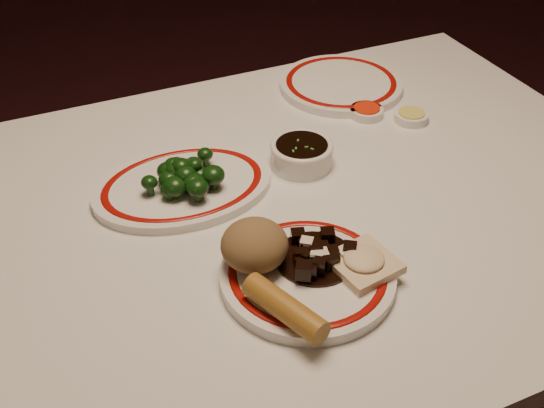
{
  "coord_description": "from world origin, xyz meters",
  "views": [
    {
      "loc": [
        -0.4,
        -0.78,
        1.41
      ],
      "look_at": [
        -0.07,
        -0.05,
        0.8
      ],
      "focal_mm": 45.0,
      "sensor_mm": 36.0,
      "label": 1
    }
  ],
  "objects_px": {
    "main_plate": "(308,275)",
    "broccoli_pile": "(185,175)",
    "soy_bowl": "(302,155)",
    "broccoli_plate": "(183,186)",
    "dining_table": "(298,243)",
    "spring_roll": "(285,308)",
    "stirfry_heap": "(316,254)",
    "fried_wonton": "(364,262)",
    "rice_mound": "(255,245)"
  },
  "relations": [
    {
      "from": "fried_wonton",
      "to": "broccoli_plate",
      "type": "distance_m",
      "value": 0.34
    },
    {
      "from": "rice_mound",
      "to": "soy_bowl",
      "type": "height_order",
      "value": "rice_mound"
    },
    {
      "from": "fried_wonton",
      "to": "broccoli_pile",
      "type": "relative_size",
      "value": 0.72
    },
    {
      "from": "broccoli_plate",
      "to": "broccoli_pile",
      "type": "bearing_deg",
      "value": -85.86
    },
    {
      "from": "dining_table",
      "to": "soy_bowl",
      "type": "xyz_separation_m",
      "value": [
        0.05,
        0.09,
        0.11
      ]
    },
    {
      "from": "fried_wonton",
      "to": "broccoli_pile",
      "type": "xyz_separation_m",
      "value": [
        -0.16,
        0.28,
        0.01
      ]
    },
    {
      "from": "main_plate",
      "to": "broccoli_pile",
      "type": "distance_m",
      "value": 0.28
    },
    {
      "from": "main_plate",
      "to": "soy_bowl",
      "type": "height_order",
      "value": "soy_bowl"
    },
    {
      "from": "rice_mound",
      "to": "fried_wonton",
      "type": "xyz_separation_m",
      "value": [
        0.13,
        -0.07,
        -0.02
      ]
    },
    {
      "from": "rice_mound",
      "to": "soy_bowl",
      "type": "xyz_separation_m",
      "value": [
        0.18,
        0.22,
        -0.03
      ]
    },
    {
      "from": "broccoli_plate",
      "to": "soy_bowl",
      "type": "distance_m",
      "value": 0.21
    },
    {
      "from": "main_plate",
      "to": "rice_mound",
      "type": "relative_size",
      "value": 2.72
    },
    {
      "from": "fried_wonton",
      "to": "main_plate",
      "type": "bearing_deg",
      "value": 161.1
    },
    {
      "from": "spring_roll",
      "to": "broccoli_pile",
      "type": "bearing_deg",
      "value": 73.55
    },
    {
      "from": "soy_bowl",
      "to": "stirfry_heap",
      "type": "bearing_deg",
      "value": -111.73
    },
    {
      "from": "stirfry_heap",
      "to": "soy_bowl",
      "type": "xyz_separation_m",
      "value": [
        0.1,
        0.24,
        -0.01
      ]
    },
    {
      "from": "dining_table",
      "to": "spring_roll",
      "type": "distance_m",
      "value": 0.3
    },
    {
      "from": "broccoli_plate",
      "to": "broccoli_pile",
      "type": "height_order",
      "value": "broccoli_pile"
    },
    {
      "from": "dining_table",
      "to": "broccoli_pile",
      "type": "height_order",
      "value": "broccoli_pile"
    },
    {
      "from": "spring_roll",
      "to": "stirfry_heap",
      "type": "distance_m",
      "value": 0.12
    },
    {
      "from": "main_plate",
      "to": "rice_mound",
      "type": "height_order",
      "value": "rice_mound"
    },
    {
      "from": "spring_roll",
      "to": "fried_wonton",
      "type": "xyz_separation_m",
      "value": [
        0.14,
        0.04,
        -0.01
      ]
    },
    {
      "from": "fried_wonton",
      "to": "broccoli_pile",
      "type": "distance_m",
      "value": 0.33
    },
    {
      "from": "main_plate",
      "to": "spring_roll",
      "type": "height_order",
      "value": "spring_roll"
    },
    {
      "from": "dining_table",
      "to": "spring_roll",
      "type": "relative_size",
      "value": 9.64
    },
    {
      "from": "spring_roll",
      "to": "broccoli_plate",
      "type": "height_order",
      "value": "spring_roll"
    },
    {
      "from": "rice_mound",
      "to": "fried_wonton",
      "type": "distance_m",
      "value": 0.15
    },
    {
      "from": "spring_roll",
      "to": "broccoli_pile",
      "type": "relative_size",
      "value": 0.92
    },
    {
      "from": "main_plate",
      "to": "broccoli_pile",
      "type": "height_order",
      "value": "broccoli_pile"
    },
    {
      "from": "dining_table",
      "to": "rice_mound",
      "type": "distance_m",
      "value": 0.23
    },
    {
      "from": "rice_mound",
      "to": "broccoli_plate",
      "type": "xyz_separation_m",
      "value": [
        -0.03,
        0.23,
        -0.04
      ]
    },
    {
      "from": "spring_roll",
      "to": "broccoli_plate",
      "type": "bearing_deg",
      "value": 73.54
    },
    {
      "from": "spring_roll",
      "to": "fried_wonton",
      "type": "height_order",
      "value": "spring_roll"
    },
    {
      "from": "broccoli_plate",
      "to": "soy_bowl",
      "type": "relative_size",
      "value": 2.84
    },
    {
      "from": "rice_mound",
      "to": "soy_bowl",
      "type": "distance_m",
      "value": 0.28
    },
    {
      "from": "fried_wonton",
      "to": "stirfry_heap",
      "type": "bearing_deg",
      "value": 142.6
    },
    {
      "from": "broccoli_plate",
      "to": "dining_table",
      "type": "bearing_deg",
      "value": -32.06
    },
    {
      "from": "stirfry_heap",
      "to": "broccoli_pile",
      "type": "xyz_separation_m",
      "value": [
        -0.11,
        0.24,
        0.01
      ]
    },
    {
      "from": "main_plate",
      "to": "soy_bowl",
      "type": "distance_m",
      "value": 0.29
    },
    {
      "from": "fried_wonton",
      "to": "soy_bowl",
      "type": "bearing_deg",
      "value": 80.96
    },
    {
      "from": "main_plate",
      "to": "stirfry_heap",
      "type": "height_order",
      "value": "stirfry_heap"
    },
    {
      "from": "rice_mound",
      "to": "dining_table",
      "type": "bearing_deg",
      "value": 44.0
    },
    {
      "from": "main_plate",
      "to": "soy_bowl",
      "type": "relative_size",
      "value": 2.41
    },
    {
      "from": "main_plate",
      "to": "rice_mound",
      "type": "xyz_separation_m",
      "value": [
        -0.06,
        0.04,
        0.04
      ]
    },
    {
      "from": "spring_roll",
      "to": "soy_bowl",
      "type": "distance_m",
      "value": 0.37
    },
    {
      "from": "stirfry_heap",
      "to": "dining_table",
      "type": "bearing_deg",
      "value": 72.11
    },
    {
      "from": "fried_wonton",
      "to": "dining_table",
      "type": "bearing_deg",
      "value": 90.61
    },
    {
      "from": "main_plate",
      "to": "spring_roll",
      "type": "distance_m",
      "value": 0.1
    },
    {
      "from": "broccoli_plate",
      "to": "broccoli_pile",
      "type": "distance_m",
      "value": 0.03
    },
    {
      "from": "dining_table",
      "to": "rice_mound",
      "type": "bearing_deg",
      "value": -136.0
    }
  ]
}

